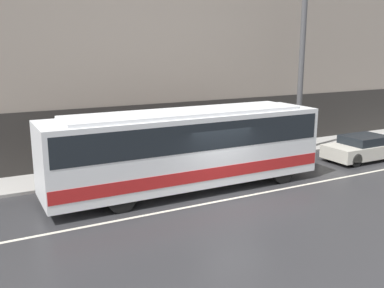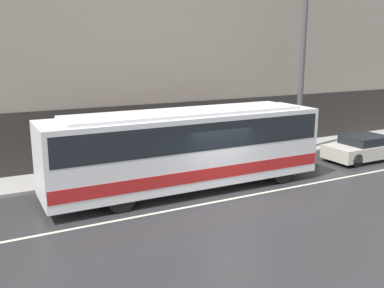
# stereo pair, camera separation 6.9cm
# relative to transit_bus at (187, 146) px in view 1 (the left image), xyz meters

# --- Properties ---
(ground_plane) EXTENTS (60.00, 60.00, 0.00)m
(ground_plane) POSITION_rel_transit_bus_xyz_m (0.82, -1.72, -1.75)
(ground_plane) COLOR #2D2D30
(sidewalk) EXTENTS (60.00, 2.37, 0.12)m
(sidewalk) POSITION_rel_transit_bus_xyz_m (0.82, 3.47, -1.69)
(sidewalk) COLOR #A09E99
(sidewalk) RESTS_ON ground_plane
(building_facade) EXTENTS (60.00, 0.35, 11.79)m
(building_facade) POSITION_rel_transit_bus_xyz_m (0.82, 4.80, 3.94)
(building_facade) COLOR gray
(building_facade) RESTS_ON ground_plane
(lane_stripe) EXTENTS (54.00, 0.14, 0.01)m
(lane_stripe) POSITION_rel_transit_bus_xyz_m (0.82, -1.72, -1.74)
(lane_stripe) COLOR beige
(lane_stripe) RESTS_ON ground_plane
(transit_bus) EXTENTS (10.86, 2.48, 3.10)m
(transit_bus) POSITION_rel_transit_bus_xyz_m (0.00, 0.00, 0.00)
(transit_bus) COLOR white
(transit_bus) RESTS_ON ground_plane
(sedan_white_front) EXTENTS (4.30, 1.77, 1.21)m
(sedan_white_front) POSITION_rel_transit_bus_xyz_m (9.88, -0.00, -1.16)
(sedan_white_front) COLOR beige
(sedan_white_front) RESTS_ON ground_plane
(utility_pole_near) EXTENTS (0.28, 0.28, 8.86)m
(utility_pole_near) POSITION_rel_transit_bus_xyz_m (7.93, 2.71, 2.80)
(utility_pole_near) COLOR #4C4C4F
(utility_pole_near) RESTS_ON sidewalk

